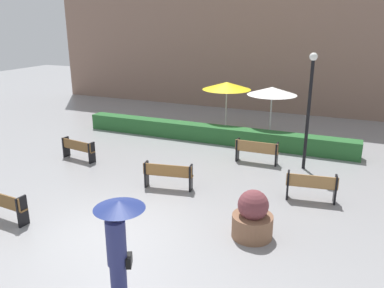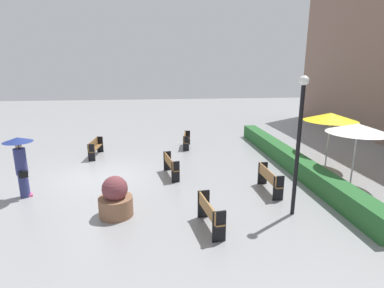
% 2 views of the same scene
% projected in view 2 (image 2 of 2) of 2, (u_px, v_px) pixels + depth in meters
% --- Properties ---
extents(ground_plane, '(60.00, 60.00, 0.00)m').
position_uv_depth(ground_plane, '(99.00, 178.00, 12.59)').
color(ground_plane, gray).
extents(bench_back_row, '(1.65, 0.38, 0.88)m').
position_uv_depth(bench_back_row, '(269.00, 178.00, 11.09)').
color(bench_back_row, '#9E7242').
rests_on(bench_back_row, ground).
extents(bench_far_left, '(1.58, 0.54, 0.81)m').
position_uv_depth(bench_far_left, '(186.00, 139.00, 17.13)').
color(bench_far_left, brown).
rests_on(bench_far_left, ground).
extents(bench_mid_center, '(1.65, 0.60, 0.86)m').
position_uv_depth(bench_mid_center, '(170.00, 164.00, 12.68)').
color(bench_mid_center, olive).
rests_on(bench_mid_center, ground).
extents(bench_near_left, '(1.73, 0.46, 0.84)m').
position_uv_depth(bench_near_left, '(95.00, 147.00, 15.44)').
color(bench_near_left, brown).
rests_on(bench_near_left, ground).
extents(bench_far_right, '(1.54, 0.57, 0.87)m').
position_uv_depth(bench_far_right, '(210.00, 212.00, 8.55)').
color(bench_far_right, '#9E7242').
rests_on(bench_far_right, ground).
extents(pedestrian_with_umbrella, '(0.96, 0.96, 2.17)m').
position_uv_depth(pedestrian_with_umbrella, '(20.00, 159.00, 10.40)').
color(pedestrian_with_umbrella, navy).
rests_on(pedestrian_with_umbrella, ground).
extents(planter_pot, '(1.04, 1.04, 1.27)m').
position_uv_depth(planter_pot, '(116.00, 199.00, 9.31)').
color(planter_pot, brown).
rests_on(planter_pot, ground).
extents(lamp_post, '(0.28, 0.28, 4.23)m').
position_uv_depth(lamp_post, '(299.00, 134.00, 8.89)').
color(lamp_post, black).
rests_on(lamp_post, ground).
extents(patio_umbrella_yellow, '(2.31, 2.31, 2.48)m').
position_uv_depth(patio_umbrella_yellow, '(331.00, 117.00, 13.40)').
color(patio_umbrella_yellow, silver).
rests_on(patio_umbrella_yellow, ground).
extents(patio_umbrella_white, '(2.23, 2.23, 2.42)m').
position_uv_depth(patio_umbrella_white, '(358.00, 128.00, 11.26)').
color(patio_umbrella_white, silver).
rests_on(patio_umbrella_white, ground).
extents(hedge_strip, '(12.59, 0.70, 0.74)m').
position_uv_depth(hedge_strip, '(290.00, 159.00, 13.80)').
color(hedge_strip, '#28602D').
rests_on(hedge_strip, ground).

